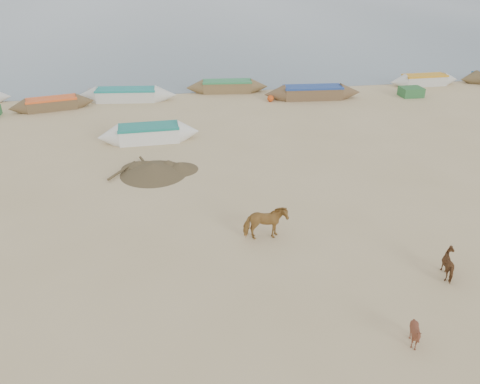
{
  "coord_description": "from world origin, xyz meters",
  "views": [
    {
      "loc": [
        -2.62,
        -11.6,
        9.13
      ],
      "look_at": [
        0.0,
        4.0,
        1.0
      ],
      "focal_mm": 35.0,
      "sensor_mm": 36.0,
      "label": 1
    }
  ],
  "objects_px": {
    "calf_front": "(415,334)",
    "calf_right": "(452,265)",
    "cow_adult": "(265,223)",
    "near_canoe": "(149,133)"
  },
  "relations": [
    {
      "from": "calf_front",
      "to": "near_canoe",
      "type": "relative_size",
      "value": 0.15
    },
    {
      "from": "calf_front",
      "to": "calf_right",
      "type": "height_order",
      "value": "calf_right"
    },
    {
      "from": "calf_front",
      "to": "calf_right",
      "type": "relative_size",
      "value": 0.92
    },
    {
      "from": "calf_front",
      "to": "calf_right",
      "type": "distance_m",
      "value": 3.65
    },
    {
      "from": "calf_right",
      "to": "near_canoe",
      "type": "height_order",
      "value": "near_canoe"
    },
    {
      "from": "cow_adult",
      "to": "near_canoe",
      "type": "xyz_separation_m",
      "value": [
        -4.11,
        10.52,
        -0.2
      ]
    },
    {
      "from": "calf_front",
      "to": "cow_adult",
      "type": "bearing_deg",
      "value": 179.08
    },
    {
      "from": "cow_adult",
      "to": "calf_right",
      "type": "distance_m",
      "value": 6.13
    },
    {
      "from": "cow_adult",
      "to": "near_canoe",
      "type": "height_order",
      "value": "cow_adult"
    },
    {
      "from": "calf_front",
      "to": "calf_right",
      "type": "xyz_separation_m",
      "value": [
        2.59,
        2.57,
        0.03
      ]
    }
  ]
}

